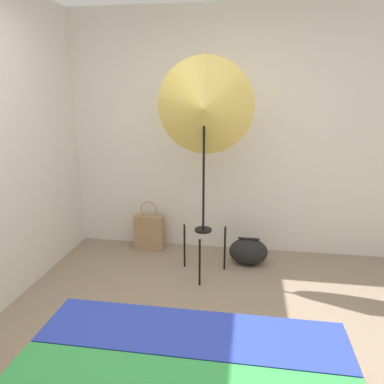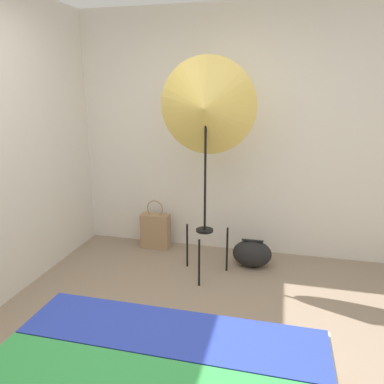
# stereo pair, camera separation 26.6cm
# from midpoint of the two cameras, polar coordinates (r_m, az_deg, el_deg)

# --- Properties ---
(wall_back) EXTENTS (8.00, 0.05, 2.60)m
(wall_back) POSITION_cam_midpoint_polar(r_m,az_deg,el_deg) (4.08, 2.01, 8.81)
(wall_back) COLOR silver
(wall_back) RESTS_ON ground_plane
(wall_side_left) EXTENTS (0.05, 8.00, 2.60)m
(wall_side_left) POSITION_cam_midpoint_polar(r_m,az_deg,el_deg) (3.56, -27.91, 6.09)
(wall_side_left) COLOR silver
(wall_side_left) RESTS_ON ground_plane
(photo_umbrella) EXTENTS (0.88, 0.37, 2.06)m
(photo_umbrella) POSITION_cam_midpoint_polar(r_m,az_deg,el_deg) (3.37, -0.44, 12.54)
(photo_umbrella) COLOR black
(photo_umbrella) RESTS_ON ground_plane
(tote_bag) EXTENTS (0.32, 0.14, 0.57)m
(tote_bag) POSITION_cam_midpoint_polar(r_m,az_deg,el_deg) (4.30, -8.28, -6.05)
(tote_bag) COLOR #9E7A56
(tote_bag) RESTS_ON ground_plane
(duffel_bag) EXTENTS (0.40, 0.28, 0.29)m
(duffel_bag) POSITION_cam_midpoint_polar(r_m,az_deg,el_deg) (3.95, 6.67, -9.02)
(duffel_bag) COLOR black
(duffel_bag) RESTS_ON ground_plane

